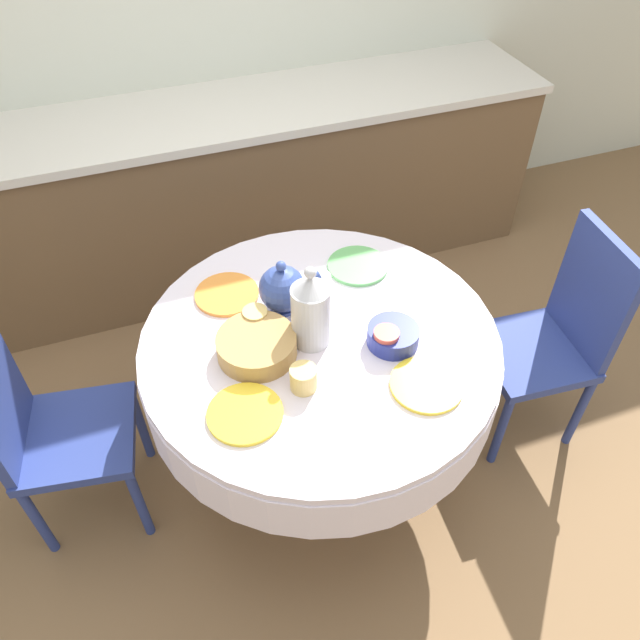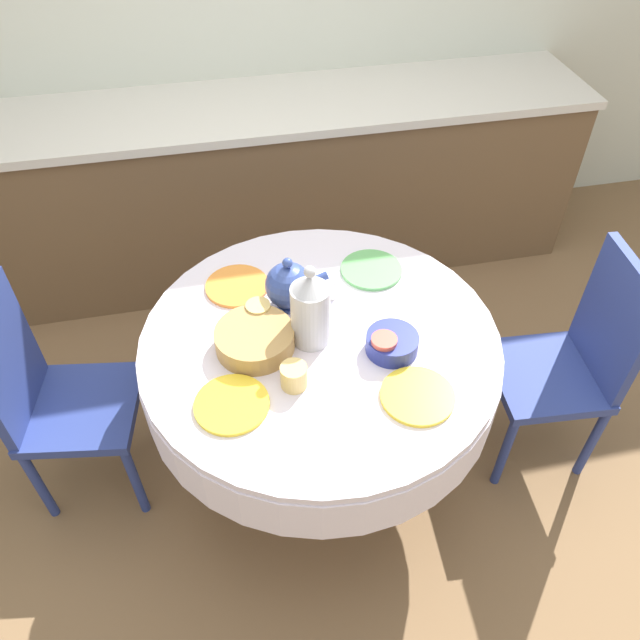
% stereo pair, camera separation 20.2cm
% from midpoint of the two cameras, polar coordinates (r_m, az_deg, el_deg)
% --- Properties ---
extents(ground_plane, '(12.00, 12.00, 0.00)m').
position_cam_midpoint_polar(ground_plane, '(2.67, -2.22, -12.98)').
color(ground_plane, brown).
extents(wall_back, '(7.00, 0.05, 2.60)m').
position_cam_midpoint_polar(wall_back, '(3.28, -13.59, 26.56)').
color(wall_back, beige).
rests_on(wall_back, ground_plane).
extents(kitchen_counter, '(3.24, 0.64, 0.93)m').
position_cam_midpoint_polar(kitchen_counter, '(3.33, -10.15, 11.25)').
color(kitchen_counter, brown).
rests_on(kitchen_counter, ground_plane).
extents(dining_table, '(1.22, 1.22, 0.76)m').
position_cam_midpoint_polar(dining_table, '(2.17, -2.67, -4.03)').
color(dining_table, tan).
rests_on(dining_table, ground_plane).
extents(chair_left, '(0.43, 0.43, 0.95)m').
position_cam_midpoint_polar(chair_left, '(2.56, 18.70, -1.22)').
color(chair_left, navy).
rests_on(chair_left, ground_plane).
extents(chair_right, '(0.46, 0.46, 0.95)m').
position_cam_midpoint_polar(chair_right, '(2.38, -26.16, -8.67)').
color(chair_right, navy).
rests_on(chair_right, ground_plane).
extents(plate_near_left, '(0.23, 0.23, 0.01)m').
position_cam_midpoint_polar(plate_near_left, '(1.89, -9.96, -8.60)').
color(plate_near_left, yellow).
rests_on(plate_near_left, dining_table).
extents(cup_near_left, '(0.08, 0.08, 0.08)m').
position_cam_midpoint_polar(cup_near_left, '(1.91, -4.57, -5.52)').
color(cup_near_left, '#DBB766').
rests_on(cup_near_left, dining_table).
extents(plate_near_right, '(0.23, 0.23, 0.01)m').
position_cam_midpoint_polar(plate_near_right, '(1.94, 6.78, -6.06)').
color(plate_near_right, yellow).
rests_on(plate_near_right, dining_table).
extents(cup_near_right, '(0.08, 0.08, 0.08)m').
position_cam_midpoint_polar(cup_near_right, '(2.01, 3.20, -2.03)').
color(cup_near_right, '#CC4C3D').
rests_on(cup_near_right, dining_table).
extents(plate_far_left, '(0.23, 0.23, 0.01)m').
position_cam_midpoint_polar(plate_far_left, '(2.26, -11.06, 2.22)').
color(plate_far_left, orange).
rests_on(plate_far_left, dining_table).
extents(cup_far_left, '(0.08, 0.08, 0.08)m').
position_cam_midpoint_polar(cup_far_left, '(2.10, -8.65, -0.09)').
color(cup_far_left, '#DBB766').
rests_on(cup_far_left, dining_table).
extents(plate_far_right, '(0.23, 0.23, 0.01)m').
position_cam_midpoint_polar(plate_far_right, '(2.34, 1.01, 4.87)').
color(plate_far_right, '#5BA85B').
rests_on(plate_far_right, dining_table).
extents(cup_far_right, '(0.08, 0.08, 0.08)m').
position_cam_midpoint_polar(cup_far_right, '(2.21, -2.70, 3.13)').
color(cup_far_right, white).
rests_on(cup_far_right, dining_table).
extents(coffee_carafe, '(0.13, 0.13, 0.31)m').
position_cam_midpoint_polar(coffee_carafe, '(1.98, -3.82, 0.82)').
color(coffee_carafe, '#B2B2B7').
rests_on(coffee_carafe, dining_table).
extents(teapot, '(0.22, 0.16, 0.21)m').
position_cam_midpoint_polar(teapot, '(2.12, -6.16, 2.74)').
color(teapot, '#33478E').
rests_on(teapot, dining_table).
extents(bread_basket, '(0.26, 0.26, 0.07)m').
position_cam_midpoint_polar(bread_basket, '(2.02, -8.67, -2.49)').
color(bread_basket, '#AD844C').
rests_on(bread_basket, dining_table).
extents(fruit_bowl, '(0.17, 0.17, 0.06)m').
position_cam_midpoint_polar(fruit_bowl, '(2.04, 3.89, -1.60)').
color(fruit_bowl, navy).
rests_on(fruit_bowl, dining_table).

